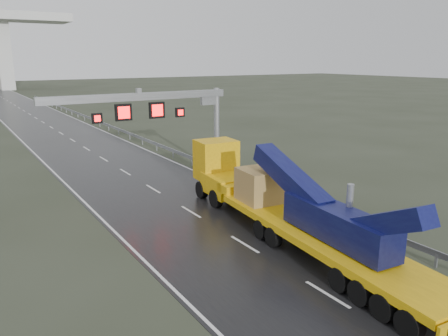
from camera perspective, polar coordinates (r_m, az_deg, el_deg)
ground at (r=20.75m, az=9.28°, el=-13.67°), size 400.00×400.00×0.00m
road at (r=55.78m, az=-19.17°, el=3.44°), size 11.00×200.00×0.02m
guardrail at (r=48.14m, az=-9.29°, el=3.28°), size 0.20×140.00×1.40m
sign_gantry at (r=34.94m, az=-7.73°, el=7.44°), size 14.90×1.20×7.42m
heavy_haul_truck at (r=25.14m, az=6.42°, el=-3.89°), size 4.87×20.78×4.84m
exit_sign_pair at (r=31.60m, az=7.00°, el=-0.49°), size 1.31×0.64×2.41m
striped_barrier at (r=37.65m, az=-1.53°, el=0.13°), size 0.65×0.44×1.00m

